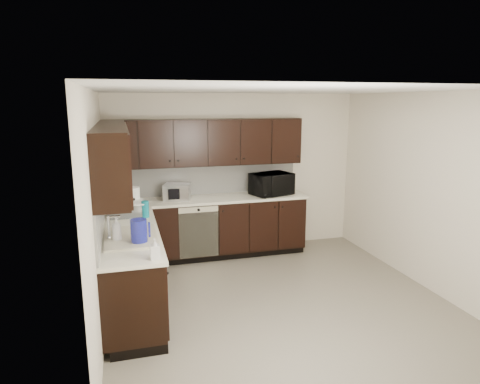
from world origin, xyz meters
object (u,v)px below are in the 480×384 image
object	(u,v)px
microwave	(271,184)
blue_pitcher	(139,232)
toaster_oven	(177,192)
sink	(131,243)
storage_bin	(125,209)

from	to	relation	value
microwave	blue_pitcher	xyz separation A→B (m)	(-2.11, -1.86, -0.04)
microwave	toaster_oven	distance (m)	1.47
sink	blue_pitcher	xyz separation A→B (m)	(0.08, -0.20, 0.19)
microwave	toaster_oven	bearing A→B (deg)	160.89
toaster_oven	blue_pitcher	world-z (taller)	blue_pitcher
toaster_oven	storage_bin	size ratio (longest dim) A/B	0.85
sink	storage_bin	distance (m)	0.97
toaster_oven	microwave	bearing A→B (deg)	16.19
toaster_oven	blue_pitcher	size ratio (longest dim) A/B	1.48
toaster_oven	storage_bin	distance (m)	1.07
sink	storage_bin	world-z (taller)	sink
storage_bin	blue_pitcher	size ratio (longest dim) A/B	1.75
sink	blue_pitcher	world-z (taller)	sink
microwave	blue_pitcher	size ratio (longest dim) A/B	2.40
microwave	storage_bin	distance (m)	2.34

